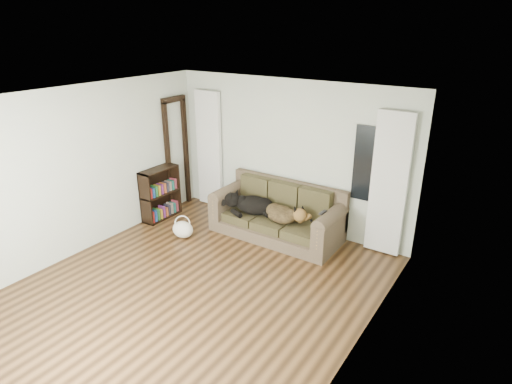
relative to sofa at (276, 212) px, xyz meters
The scene contains 15 objects.
floor 2.03m from the sofa, 92.74° to the right, with size 5.00×5.00×0.00m, color black.
ceiling 2.92m from the sofa, 92.74° to the right, with size 5.00×5.00×0.00m, color white.
wall_back 1.00m from the sofa, 100.21° to the left, with size 4.50×0.04×2.60m, color beige.
wall_left 3.18m from the sofa, 139.89° to the right, with size 0.04×5.00×2.60m, color beige.
wall_right 3.04m from the sofa, 42.50° to the right, with size 0.04×5.00×2.60m, color beige.
curtain_left 1.98m from the sofa, 166.07° to the left, with size 0.55×0.08×2.25m, color white.
curtain_right 1.90m from the sofa, 14.62° to the left, with size 0.55×0.08×2.25m, color white.
window_pane 1.73m from the sofa, 20.06° to the left, with size 0.50×0.03×1.20m, color black.
door_casing 2.37m from the sofa, behind, with size 0.07×0.60×2.10m, color black.
sofa is the anchor object (origin of this frame).
dog_black_lab 0.46m from the sofa, behind, with size 0.70×0.49×0.30m, color black.
dog_shepherd 0.21m from the sofa, 23.87° to the right, with size 0.64×0.45×0.28m, color black.
tv_remote 0.98m from the sofa, ahead, with size 0.04×0.16×0.02m, color black.
tote_bag 1.63m from the sofa, 144.55° to the right, with size 0.38×0.30×0.28m, color #EBE2C6.
bookshelf 2.25m from the sofa, 165.97° to the right, with size 0.29×0.77×0.97m, color black.
Camera 1 is at (3.47, -3.72, 3.44)m, focal length 30.00 mm.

